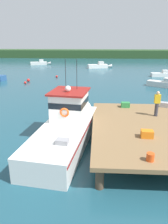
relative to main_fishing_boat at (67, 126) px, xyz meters
name	(u,v)px	position (x,y,z in m)	size (l,w,h in m)	color
ground_plane	(62,143)	(-0.28, -0.25, -1.01)	(200.00, 200.00, 0.00)	#1E4C5B
dock	(145,128)	(4.52, -0.25, 0.07)	(6.00, 9.00, 1.20)	#4C3D2D
main_fishing_boat	(67,126)	(0.00, 0.00, 0.00)	(3.65, 9.96, 4.80)	white
crate_stack_mid_dock	(125,105)	(3.82, 3.34, 0.37)	(0.60, 0.44, 0.36)	#2D8442
crate_stack_near_edge	(164,105)	(6.63, 3.56, 0.37)	(0.60, 0.44, 0.35)	#9E9EA3
crate_single_by_cleat	(147,134)	(4.30, -1.80, 0.38)	(0.60, 0.44, 0.38)	orange
bait_bucket	(150,157)	(3.96, -4.07, 0.36)	(0.32, 0.32, 0.34)	#E04C19
deckhand_by_the_boat	(157,103)	(5.55, 1.53, 1.05)	(0.36, 0.22, 1.63)	#383842
moored_boat_far_left	(165,84)	(10.41, 16.23, -0.59)	(4.51, 3.33, 1.20)	silver
moored_boat_outer_mooring	(99,66)	(2.12, 34.88, -0.55)	(5.26, 2.44, 1.32)	white
moored_boat_near_channel	(40,63)	(-11.80, 40.06, -0.60)	(4.77, 2.31, 1.20)	silver
moored_boat_mid_harbor	(163,74)	(12.47, 24.61, -0.64)	(4.25, 1.36, 1.07)	white
mooring_buoy_channel_marker	(28,80)	(-8.17, 18.87, -0.79)	(0.44, 0.44, 0.44)	red
mooring_buoy_spare_mooring	(25,83)	(-8.13, 17.25, -0.84)	(0.34, 0.34, 0.34)	red
mooring_buoy_outer	(57,76)	(-4.70, 22.56, -0.83)	(0.35, 0.35, 0.35)	red
far_shoreline	(91,54)	(-0.28, 61.75, 0.19)	(120.00, 8.00, 2.40)	#284723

